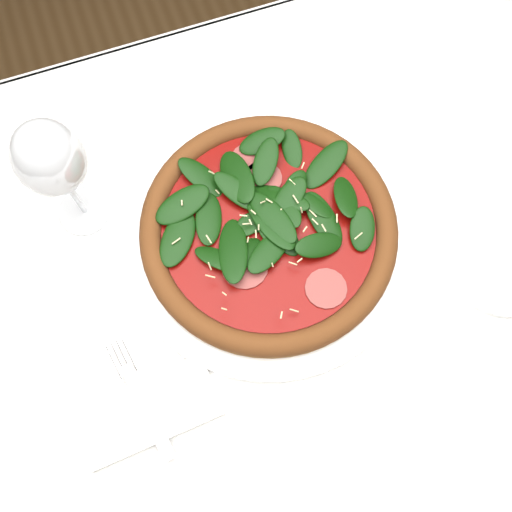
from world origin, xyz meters
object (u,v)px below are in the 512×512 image
object	(u,v)px
plate	(268,234)
pizza	(269,227)
napkin	(149,412)
wine_glass	(51,161)

from	to	relation	value
plate	pizza	xyz separation A→B (m)	(0.00, 0.00, 0.02)
pizza	napkin	distance (m)	0.27
plate	napkin	bearing A→B (deg)	-142.15
pizza	napkin	xyz separation A→B (m)	(-0.21, -0.17, -0.02)
pizza	wine_glass	xyz separation A→B (m)	(-0.22, 0.12, 0.11)
pizza	wine_glass	bearing A→B (deg)	151.92
pizza	wine_glass	world-z (taller)	wine_glass
plate	napkin	distance (m)	0.27
plate	napkin	xyz separation A→B (m)	(-0.21, -0.17, -0.00)
pizza	wine_glass	size ratio (longest dim) A/B	1.80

